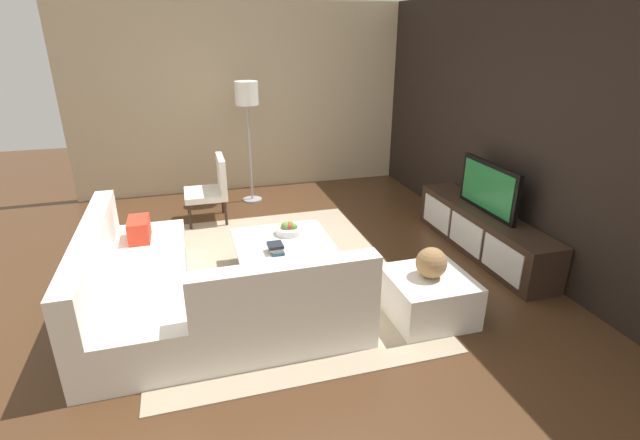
{
  "coord_description": "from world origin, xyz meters",
  "views": [
    {
      "loc": [
        4.21,
        -0.75,
        2.4
      ],
      "look_at": [
        -0.25,
        0.54,
        0.51
      ],
      "focal_mm": 26.36,
      "sensor_mm": 36.0,
      "label": 1
    }
  ],
  "objects_px": {
    "coffee_table": "(284,257)",
    "book_stack": "(276,248)",
    "ottoman": "(428,296)",
    "accent_chair_near": "(212,186)",
    "television": "(489,188)",
    "media_console": "(482,232)",
    "floor_lamp": "(247,101)",
    "fruit_bowl": "(289,229)",
    "sectional_couch": "(187,292)",
    "decorative_ball": "(431,263)"
  },
  "relations": [
    {
      "from": "accent_chair_near",
      "to": "book_stack",
      "type": "relative_size",
      "value": 4.44
    },
    {
      "from": "decorative_ball",
      "to": "book_stack",
      "type": "xyz_separation_m",
      "value": [
        -0.89,
        -1.19,
        -0.11
      ]
    },
    {
      "from": "coffee_table",
      "to": "media_console",
      "type": "bearing_deg",
      "value": 87.51
    },
    {
      "from": "accent_chair_near",
      "to": "coffee_table",
      "type": "bearing_deg",
      "value": 8.13
    },
    {
      "from": "accent_chair_near",
      "to": "floor_lamp",
      "type": "xyz_separation_m",
      "value": [
        -0.65,
        0.6,
        0.98
      ]
    },
    {
      "from": "television",
      "to": "ottoman",
      "type": "xyz_separation_m",
      "value": [
        1.01,
        -1.23,
        -0.58
      ]
    },
    {
      "from": "coffee_table",
      "to": "ottoman",
      "type": "bearing_deg",
      "value": 43.92
    },
    {
      "from": "sectional_couch",
      "to": "ottoman",
      "type": "height_order",
      "value": "sectional_couch"
    },
    {
      "from": "media_console",
      "to": "coffee_table",
      "type": "bearing_deg",
      "value": -92.49
    },
    {
      "from": "floor_lamp",
      "to": "decorative_ball",
      "type": "bearing_deg",
      "value": 16.57
    },
    {
      "from": "sectional_couch",
      "to": "accent_chair_near",
      "type": "relative_size",
      "value": 2.64
    },
    {
      "from": "accent_chair_near",
      "to": "decorative_ball",
      "type": "xyz_separation_m",
      "value": [
        2.87,
        1.65,
        0.05
      ]
    },
    {
      "from": "media_console",
      "to": "fruit_bowl",
      "type": "relative_size",
      "value": 7.66
    },
    {
      "from": "accent_chair_near",
      "to": "ottoman",
      "type": "distance_m",
      "value": 3.32
    },
    {
      "from": "accent_chair_near",
      "to": "television",
      "type": "bearing_deg",
      "value": 47.08
    },
    {
      "from": "ottoman",
      "to": "decorative_ball",
      "type": "distance_m",
      "value": 0.34
    },
    {
      "from": "ottoman",
      "to": "media_console",
      "type": "bearing_deg",
      "value": 129.51
    },
    {
      "from": "floor_lamp",
      "to": "accent_chair_near",
      "type": "bearing_deg",
      "value": -42.77
    },
    {
      "from": "accent_chair_near",
      "to": "sectional_couch",
      "type": "bearing_deg",
      "value": -19.84
    },
    {
      "from": "sectional_couch",
      "to": "floor_lamp",
      "type": "xyz_separation_m",
      "value": [
        -3.0,
        1.0,
        1.19
      ]
    },
    {
      "from": "sectional_couch",
      "to": "fruit_bowl",
      "type": "height_order",
      "value": "sectional_couch"
    },
    {
      "from": "sectional_couch",
      "to": "coffee_table",
      "type": "height_order",
      "value": "sectional_couch"
    },
    {
      "from": "television",
      "to": "ottoman",
      "type": "bearing_deg",
      "value": -50.5
    },
    {
      "from": "coffee_table",
      "to": "book_stack",
      "type": "relative_size",
      "value": 5.06
    },
    {
      "from": "accent_chair_near",
      "to": "decorative_ball",
      "type": "distance_m",
      "value": 3.31
    },
    {
      "from": "coffee_table",
      "to": "decorative_ball",
      "type": "xyz_separation_m",
      "value": [
        1.11,
        1.07,
        0.33
      ]
    },
    {
      "from": "media_console",
      "to": "accent_chair_near",
      "type": "xyz_separation_m",
      "value": [
        -1.85,
        -2.87,
        0.24
      ]
    },
    {
      "from": "media_console",
      "to": "decorative_ball",
      "type": "xyz_separation_m",
      "value": [
        1.01,
        -1.23,
        0.29
      ]
    },
    {
      "from": "television",
      "to": "sectional_couch",
      "type": "relative_size",
      "value": 0.43
    },
    {
      "from": "floor_lamp",
      "to": "ottoman",
      "type": "distance_m",
      "value": 3.88
    },
    {
      "from": "ottoman",
      "to": "coffee_table",
      "type": "bearing_deg",
      "value": -136.08
    },
    {
      "from": "fruit_bowl",
      "to": "book_stack",
      "type": "height_order",
      "value": "fruit_bowl"
    },
    {
      "from": "coffee_table",
      "to": "ottoman",
      "type": "relative_size",
      "value": 1.42
    },
    {
      "from": "media_console",
      "to": "accent_chair_near",
      "type": "distance_m",
      "value": 3.43
    },
    {
      "from": "media_console",
      "to": "sectional_couch",
      "type": "height_order",
      "value": "sectional_couch"
    },
    {
      "from": "coffee_table",
      "to": "ottoman",
      "type": "height_order",
      "value": "ottoman"
    },
    {
      "from": "television",
      "to": "decorative_ball",
      "type": "xyz_separation_m",
      "value": [
        1.01,
        -1.23,
        -0.25
      ]
    },
    {
      "from": "sectional_couch",
      "to": "fruit_bowl",
      "type": "distance_m",
      "value": 1.33
    },
    {
      "from": "coffee_table",
      "to": "television",
      "type": "bearing_deg",
      "value": 87.51
    },
    {
      "from": "sectional_couch",
      "to": "decorative_ball",
      "type": "relative_size",
      "value": 8.47
    },
    {
      "from": "floor_lamp",
      "to": "sectional_couch",
      "type": "bearing_deg",
      "value": -18.54
    },
    {
      "from": "television",
      "to": "fruit_bowl",
      "type": "bearing_deg",
      "value": -97.24
    },
    {
      "from": "floor_lamp",
      "to": "ottoman",
      "type": "bearing_deg",
      "value": 16.57
    },
    {
      "from": "sectional_couch",
      "to": "coffee_table",
      "type": "bearing_deg",
      "value": 121.09
    },
    {
      "from": "book_stack",
      "to": "fruit_bowl",
      "type": "bearing_deg",
      "value": 151.43
    },
    {
      "from": "sectional_couch",
      "to": "ottoman",
      "type": "relative_size",
      "value": 3.28
    },
    {
      "from": "accent_chair_near",
      "to": "fruit_bowl",
      "type": "relative_size",
      "value": 3.11
    },
    {
      "from": "media_console",
      "to": "fruit_bowl",
      "type": "xyz_separation_m",
      "value": [
        -0.28,
        -2.2,
        0.18
      ]
    },
    {
      "from": "coffee_table",
      "to": "fruit_bowl",
      "type": "relative_size",
      "value": 3.54
    },
    {
      "from": "coffee_table",
      "to": "book_stack",
      "type": "height_order",
      "value": "book_stack"
    }
  ]
}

